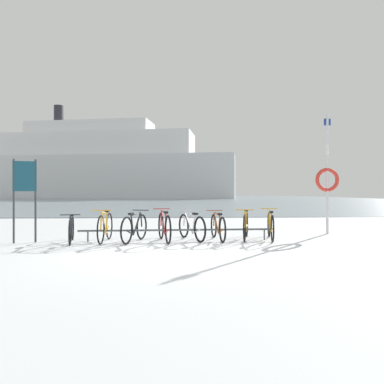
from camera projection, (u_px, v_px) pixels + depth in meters
The scene contains 13 objects.
ground at pixel (175, 200), 61.31m from camera, with size 80.00×132.00×0.08m.
bike_rack at pixel (178, 230), 9.15m from camera, with size 5.10×0.28×0.31m.
bicycle_0 at pixel (71, 229), 8.80m from camera, with size 0.51×1.56×0.74m.
bicycle_1 at pixel (105, 227), 8.95m from camera, with size 0.46×1.66×0.84m.
bicycle_2 at pixel (135, 228), 8.95m from camera, with size 0.59×1.60×0.80m.
bicycle_3 at pixel (164, 227), 9.02m from camera, with size 0.52×1.70×0.83m.
bicycle_4 at pixel (191, 227), 9.30m from camera, with size 0.72×1.62×0.78m.
bicycle_5 at pixel (218, 227), 9.29m from camera, with size 0.46×1.68×0.77m.
bicycle_6 at pixel (246, 225), 9.45m from camera, with size 0.57×1.68×0.82m.
bicycle_7 at pixel (271, 226), 9.37m from camera, with size 0.49×1.75×0.82m.
info_sign at pixel (25, 186), 8.78m from camera, with size 0.54×0.19×2.09m.
rescue_post at pixel (327, 177), 10.66m from camera, with size 0.73×0.11×3.65m.
ferry_ship at pixel (95, 167), 75.01m from camera, with size 59.41×21.29×20.01m.
Camera 1 is at (0.31, -7.49, 1.27)m, focal length 32.90 mm.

